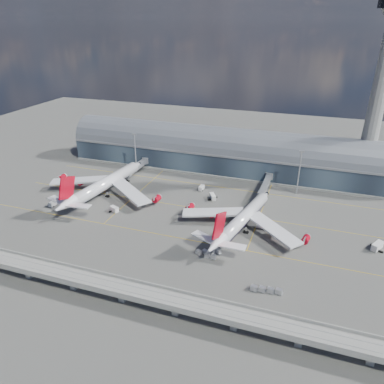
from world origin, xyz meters
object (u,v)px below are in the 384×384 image
(airliner_left, at_px, (104,184))
(service_truck_1, at_px, (114,209))
(control_tower, at_px, (378,96))
(airliner_right, at_px, (242,219))
(floodlight_mast_left, at_px, (135,152))
(floodlight_mast_right, at_px, (299,172))
(cargo_train_2, at_px, (208,252))
(cargo_train_1, at_px, (266,290))
(cargo_train_0, at_px, (210,256))
(service_truck_4, at_px, (201,188))
(service_truck_3, at_px, (377,246))
(service_truck_0, at_px, (54,203))
(service_truck_2, at_px, (265,225))
(service_truck_5, at_px, (213,197))

(airliner_left, height_order, service_truck_1, airliner_left)
(control_tower, bearing_deg, airliner_right, -126.24)
(service_truck_1, bearing_deg, floodlight_mast_left, 39.12)
(floodlight_mast_left, height_order, floodlight_mast_right, same)
(cargo_train_2, bearing_deg, cargo_train_1, -97.66)
(airliner_left, relative_size, cargo_train_0, 14.47)
(service_truck_4, bearing_deg, floodlight_mast_right, 16.27)
(service_truck_3, height_order, service_truck_4, service_truck_3)
(service_truck_1, height_order, cargo_train_2, service_truck_1)
(floodlight_mast_right, relative_size, airliner_left, 0.35)
(service_truck_3, distance_m, service_truck_4, 95.69)
(service_truck_0, distance_m, cargo_train_2, 91.80)
(cargo_train_2, bearing_deg, service_truck_0, 103.50)
(airliner_right, bearing_deg, control_tower, 65.73)
(control_tower, relative_size, service_truck_1, 19.30)
(floodlight_mast_left, distance_m, service_truck_3, 145.43)
(service_truck_2, relative_size, cargo_train_1, 0.73)
(service_truck_2, distance_m, cargo_train_2, 34.59)
(airliner_left, distance_m, service_truck_1, 22.72)
(airliner_right, height_order, service_truck_5, airliner_right)
(floodlight_mast_left, height_order, service_truck_4, floodlight_mast_left)
(service_truck_0, bearing_deg, floodlight_mast_right, 25.82)
(floodlight_mast_right, relative_size, cargo_train_0, 5.10)
(airliner_left, bearing_deg, service_truck_5, 20.89)
(control_tower, height_order, floodlight_mast_left, control_tower)
(service_truck_1, xyz_separation_m, cargo_train_0, (58.06, -23.10, -0.53))
(service_truck_3, height_order, cargo_train_2, service_truck_3)
(service_truck_3, distance_m, cargo_train_0, 72.08)
(cargo_train_0, relative_size, cargo_train_2, 0.47)
(airliner_right, xyz_separation_m, cargo_train_0, (-7.37, -27.19, -4.44))
(airliner_right, distance_m, service_truck_0, 99.74)
(airliner_left, relative_size, service_truck_0, 11.54)
(floodlight_mast_right, relative_size, cargo_train_2, 2.40)
(service_truck_5, relative_size, cargo_train_1, 0.53)
(service_truck_5, distance_m, cargo_train_2, 52.45)
(cargo_train_1, bearing_deg, cargo_train_2, 65.78)
(service_truck_2, relative_size, cargo_train_0, 1.73)
(service_truck_4, xyz_separation_m, cargo_train_2, (22.33, -60.11, -0.42))
(airliner_right, bearing_deg, cargo_train_1, -54.38)
(airliner_left, xyz_separation_m, service_truck_5, (58.88, 14.58, -4.87))
(service_truck_1, height_order, service_truck_2, service_truck_2)
(airliner_right, distance_m, cargo_train_0, 28.51)
(floodlight_mast_left, bearing_deg, airliner_right, -31.34)
(airliner_left, bearing_deg, service_truck_4, 32.72)
(floodlight_mast_left, bearing_deg, cargo_train_0, -46.40)
(floodlight_mast_left, height_order, airliner_right, floodlight_mast_left)
(service_truck_0, height_order, cargo_train_1, service_truck_0)
(airliner_left, distance_m, service_truck_5, 60.85)
(service_truck_0, bearing_deg, service_truck_1, 7.45)
(control_tower, distance_m, service_truck_0, 183.62)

